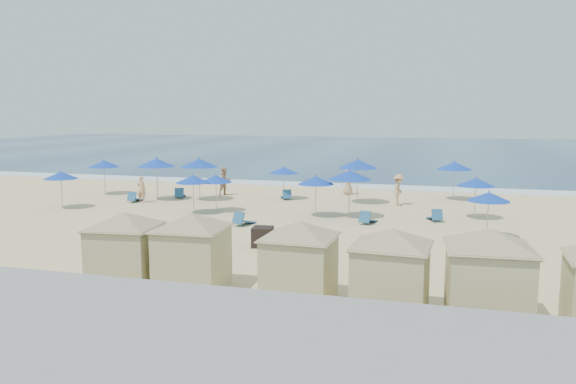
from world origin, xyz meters
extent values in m
plane|color=beige|center=(0.00, 0.00, 0.00)|extent=(160.00, 160.00, 0.00)
cube|color=navy|center=(0.00, 55.00, 0.03)|extent=(160.00, 80.00, 0.06)
cube|color=white|center=(0.00, 15.50, 0.04)|extent=(160.00, 2.50, 0.08)
cube|color=gray|center=(0.00, -13.00, 0.55)|extent=(160.00, 2.20, 1.10)
cube|color=gray|center=(0.00, -16.00, 1.16)|extent=(160.00, 4.00, 0.12)
cube|color=black|center=(-0.29, -3.46, 0.40)|extent=(0.89, 0.89, 0.80)
cube|color=#C2B684|center=(-2.78, -9.44, 0.93)|extent=(2.04, 2.04, 1.86)
cube|color=tan|center=(-2.78, -9.44, 1.86)|extent=(2.14, 2.14, 0.07)
pyramid|color=tan|center=(-2.78, -9.44, 2.32)|extent=(4.05, 4.05, 0.46)
cube|color=#C2B684|center=(-0.63, -9.23, 0.94)|extent=(1.98, 1.98, 1.89)
cube|color=tan|center=(-0.63, -9.23, 1.89)|extent=(2.08, 2.08, 0.08)
pyramid|color=tan|center=(-0.63, -9.23, 2.36)|extent=(4.13, 4.13, 0.47)
cube|color=#C2B684|center=(2.75, -9.38, 0.93)|extent=(1.91, 1.91, 1.85)
cube|color=tan|center=(2.75, -9.38, 1.85)|extent=(2.01, 2.01, 0.07)
pyramid|color=tan|center=(2.75, -9.38, 2.32)|extent=(4.06, 4.06, 0.46)
cube|color=#C2B684|center=(5.34, -9.74, 0.93)|extent=(1.97, 1.97, 1.86)
cube|color=tan|center=(5.34, -9.74, 1.86)|extent=(2.07, 2.07, 0.07)
pyramid|color=tan|center=(5.34, -9.74, 2.33)|extent=(4.08, 4.08, 0.47)
cube|color=#C2B684|center=(7.77, -9.72, 0.98)|extent=(2.10, 2.10, 1.97)
cube|color=tan|center=(7.77, -9.72, 1.97)|extent=(2.20, 2.20, 0.08)
pyramid|color=tan|center=(7.77, -9.72, 2.46)|extent=(4.31, 4.31, 0.49)
cylinder|color=#A5A8AD|center=(-14.74, 7.47, 0.92)|extent=(0.05, 0.05, 1.83)
cone|color=#1039AF|center=(-14.74, 7.47, 2.00)|extent=(2.03, 2.03, 0.43)
sphere|color=#1039AF|center=(-14.74, 7.47, 2.27)|extent=(0.08, 0.08, 0.08)
cylinder|color=#A5A8AD|center=(-13.93, 2.12, 0.85)|extent=(0.04, 0.04, 1.70)
cone|color=#1039AF|center=(-13.93, 2.12, 1.86)|extent=(1.88, 1.88, 0.40)
sphere|color=#1039AF|center=(-13.93, 2.12, 2.10)|extent=(0.07, 0.07, 0.07)
cylinder|color=#A5A8AD|center=(-10.27, 6.29, 1.05)|extent=(0.06, 0.06, 2.10)
cone|color=#1039AF|center=(-10.27, 6.29, 2.29)|extent=(2.32, 2.32, 0.50)
sphere|color=#1039AF|center=(-10.27, 6.29, 2.60)|extent=(0.09, 0.09, 0.09)
cylinder|color=#A5A8AD|center=(-6.12, 2.57, 0.84)|extent=(0.04, 0.04, 1.69)
cone|color=#1039AF|center=(-6.12, 2.57, 1.84)|extent=(1.87, 1.87, 0.40)
sphere|color=#1039AF|center=(-6.12, 2.57, 2.09)|extent=(0.07, 0.07, 0.07)
cylinder|color=#A5A8AD|center=(-2.88, 8.59, 0.82)|extent=(0.04, 0.04, 1.65)
cone|color=#1039AF|center=(-2.88, 8.59, 1.80)|extent=(1.82, 1.82, 0.39)
sphere|color=#1039AF|center=(-2.88, 8.59, 2.04)|extent=(0.07, 0.07, 0.07)
cylinder|color=#A5A8AD|center=(-5.19, 3.46, 0.82)|extent=(0.04, 0.04, 1.64)
cone|color=#1039AF|center=(-5.19, 3.46, 1.79)|extent=(1.81, 1.81, 0.39)
sphere|color=#1039AF|center=(-5.19, 3.46, 2.03)|extent=(0.07, 0.07, 0.07)
cylinder|color=#A5A8AD|center=(0.31, 3.43, 0.87)|extent=(0.05, 0.05, 1.73)
cone|color=#1039AF|center=(0.31, 3.43, 1.89)|extent=(1.91, 1.91, 0.41)
sphere|color=#1039AF|center=(0.31, 3.43, 2.14)|extent=(0.07, 0.07, 0.07)
cylinder|color=#A5A8AD|center=(1.72, 8.27, 1.07)|extent=(0.06, 0.06, 2.14)
cone|color=#1039AF|center=(1.72, 8.27, 2.33)|extent=(2.36, 2.36, 0.51)
sphere|color=#1039AF|center=(1.72, 8.27, 2.64)|extent=(0.09, 0.09, 0.09)
cylinder|color=#A5A8AD|center=(2.01, 3.64, 1.01)|extent=(0.05, 0.05, 2.01)
cone|color=#1039AF|center=(2.01, 3.64, 2.20)|extent=(2.22, 2.22, 0.48)
sphere|color=#1039AF|center=(2.01, 3.64, 2.49)|extent=(0.08, 0.08, 0.08)
cylinder|color=#A5A8AD|center=(7.21, 11.07, 0.96)|extent=(0.05, 0.05, 1.93)
cone|color=#1039AF|center=(7.21, 11.07, 2.10)|extent=(2.13, 2.13, 0.46)
sphere|color=#1039AF|center=(7.21, 11.07, 2.38)|extent=(0.08, 0.08, 0.08)
cylinder|color=#A5A8AD|center=(8.17, 5.02, 0.85)|extent=(0.04, 0.04, 1.71)
cone|color=#1039AF|center=(8.17, 5.02, 1.87)|extent=(1.89, 1.89, 0.40)
sphere|color=#1039AF|center=(8.17, 5.02, 2.11)|extent=(0.07, 0.07, 0.07)
cylinder|color=#A5A8AD|center=(8.47, 0.50, 0.83)|extent=(0.04, 0.04, 1.65)
cone|color=#1039AF|center=(8.47, 0.50, 1.80)|extent=(1.83, 1.83, 0.39)
sphere|color=#1039AF|center=(8.47, 0.50, 2.04)|extent=(0.07, 0.07, 0.07)
cylinder|color=#A5A8AD|center=(-7.71, 6.86, 1.05)|extent=(0.06, 0.06, 2.10)
cone|color=#1039AF|center=(-7.71, 6.86, 2.29)|extent=(2.32, 2.32, 0.50)
sphere|color=#1039AF|center=(-7.71, 6.86, 2.59)|extent=(0.09, 0.09, 0.09)
cube|color=#22537F|center=(-11.22, 5.31, 0.15)|extent=(0.60, 1.14, 0.30)
cube|color=#22537F|center=(-11.19, 4.85, 0.37)|extent=(0.54, 0.34, 0.54)
cube|color=#22537F|center=(-9.32, 7.44, 0.16)|extent=(0.90, 1.29, 0.32)
cube|color=#22537F|center=(-9.16, 6.97, 0.40)|extent=(0.63, 0.48, 0.57)
cube|color=#22537F|center=(-2.76, 8.69, 0.15)|extent=(0.93, 1.24, 0.31)
cube|color=#22537F|center=(-2.57, 8.26, 0.38)|extent=(0.61, 0.49, 0.55)
cube|color=#22537F|center=(-2.50, 0.50, 0.16)|extent=(0.87, 1.31, 0.33)
cube|color=#22537F|center=(-2.64, 0.02, 0.40)|extent=(0.63, 0.47, 0.58)
cube|color=#22537F|center=(3.17, 2.46, 0.16)|extent=(0.82, 1.26, 0.32)
cube|color=#22537F|center=(3.04, 1.99, 0.39)|extent=(0.61, 0.45, 0.56)
cube|color=#22537F|center=(6.22, 4.03, 0.15)|extent=(0.85, 1.23, 0.31)
cube|color=#22537F|center=(6.37, 3.58, 0.38)|extent=(0.60, 0.45, 0.54)
imported|color=tan|center=(-10.70, 5.16, 0.79)|extent=(0.60, 0.41, 1.57)
imported|color=tan|center=(-7.00, 9.16, 0.91)|extent=(1.06, 1.12, 1.82)
imported|color=tan|center=(4.13, 8.19, 0.91)|extent=(0.80, 1.24, 1.82)
imported|color=tan|center=(0.62, 11.58, 0.85)|extent=(0.90, 0.66, 1.69)
camera|label=1|loc=(6.58, -24.33, 5.36)|focal=35.00mm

